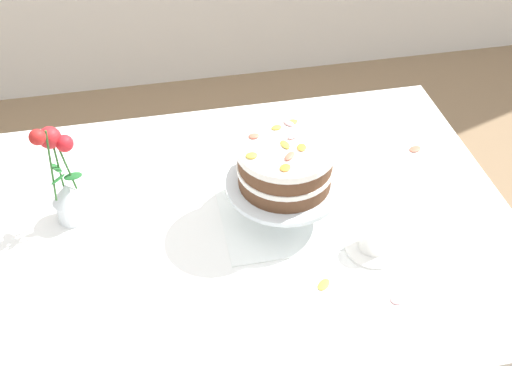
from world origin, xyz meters
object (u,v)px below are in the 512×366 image
Objects in this scene: teacup at (374,241)px; dining_table at (240,254)px; layer_cake at (285,163)px; cake_stand at (284,187)px; flower_vase at (65,185)px.

dining_table is at bearing 157.57° from teacup.
layer_cake is at bearing 137.02° from teacup.
layer_cake is at bearing 19.43° from dining_table.
cake_stand is 2.18× the size of teacup.
dining_table is 0.35m from teacup.
flower_vase is (-0.40, 0.12, 0.20)m from dining_table.
teacup is at bearing -22.43° from dining_table.
dining_table is 0.47m from flower_vase.
flower_vase reaches higher than dining_table.
teacup is at bearing -42.98° from cake_stand.
dining_table is 10.53× the size of teacup.
cake_stand is at bearing 137.02° from teacup.
flower_vase is at bearing 162.85° from dining_table.
teacup is at bearing -42.98° from layer_cake.
dining_table is at bearing -17.15° from flower_vase.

